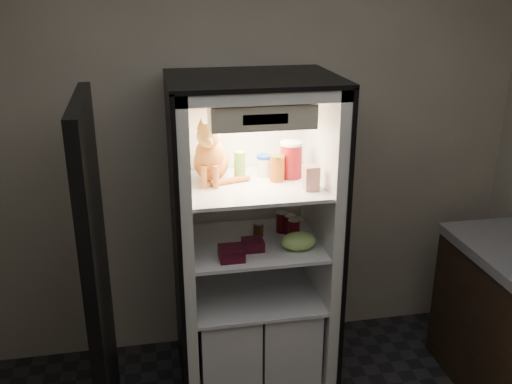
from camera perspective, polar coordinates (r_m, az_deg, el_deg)
room_shell at (r=1.82m, az=7.56°, el=-3.08°), size 3.60×3.60×3.60m
refrigerator at (r=3.39m, az=-0.39°, el=-6.80°), size 0.90×0.72×1.88m
fridge_door at (r=2.99m, az=-15.52°, el=-8.87°), size 0.08×0.87×1.85m
tabby_cat at (r=3.13m, az=-4.55°, el=3.54°), size 0.32×0.38×0.39m
parmesan_shaker at (r=3.16m, az=-1.64°, el=2.61°), size 0.06×0.06×0.17m
mayo_tub at (r=3.24m, az=0.84°, el=2.66°), size 0.09×0.09×0.12m
salsa_jar at (r=3.16m, az=2.13°, el=2.40°), size 0.08×0.08×0.15m
pepper_jar at (r=3.21m, az=3.52°, el=3.25°), size 0.12×0.12×0.21m
cream_carton at (r=3.04m, az=5.54°, el=1.42°), size 0.08×0.08×0.13m
soda_can_a at (r=3.37m, az=2.60°, el=-3.01°), size 0.07×0.07×0.12m
soda_can_b at (r=3.34m, az=3.38°, el=-3.28°), size 0.06×0.06×0.12m
soda_can_c at (r=3.27m, az=3.80°, el=-3.77°), size 0.07×0.07×0.12m
condiment_jar at (r=3.32m, az=0.25°, el=-3.70°), size 0.06×0.06×0.09m
grape_bag at (r=3.16m, az=4.25°, el=-4.92°), size 0.19×0.14×0.10m
berry_box_left at (r=3.06m, az=-2.47°, el=-6.15°), size 0.13×0.13×0.07m
berry_box_right at (r=3.16m, az=-0.30°, el=-5.28°), size 0.11×0.11×0.06m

